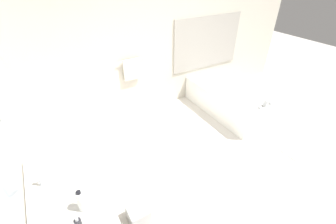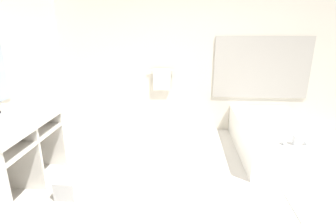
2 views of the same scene
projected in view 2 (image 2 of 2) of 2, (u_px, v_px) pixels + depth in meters
ground_plane at (172, 197)px, 3.08m from camera, size 16.00×16.00×0.00m
wall_back_with_blinds at (181, 59)px, 4.77m from camera, size 7.40×0.13×2.70m
vanity_counter at (15, 141)px, 3.08m from camera, size 0.67×1.25×0.86m
sink_faucet at (4, 111)px, 3.14m from camera, size 0.09×0.04×0.18m
bathtub at (271, 136)px, 4.11m from camera, size 1.03×1.83×0.63m
water_bottle_1 at (1, 123)px, 2.69m from camera, size 0.07×0.07×0.23m
waste_bin at (68, 188)px, 3.07m from camera, size 0.24×0.24×0.22m
bath_mat at (314, 206)px, 2.92m from camera, size 0.52×0.74×0.02m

